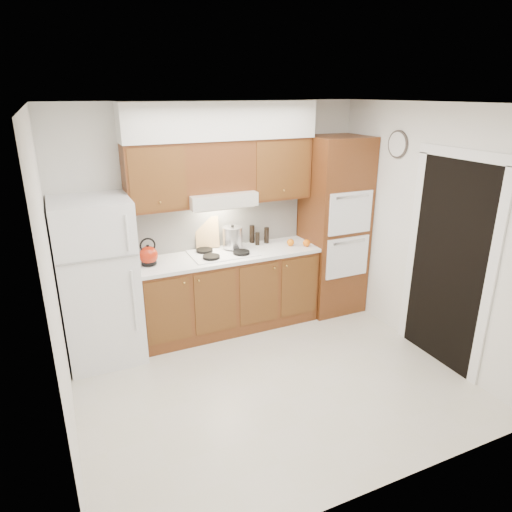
{
  "coord_description": "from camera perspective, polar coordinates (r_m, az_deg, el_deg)",
  "views": [
    {
      "loc": [
        -1.7,
        -3.43,
        2.69
      ],
      "look_at": [
        0.05,
        0.45,
        1.15
      ],
      "focal_mm": 32.0,
      "sensor_mm": 36.0,
      "label": 1
    }
  ],
  "objects": [
    {
      "name": "floor",
      "position": [
        4.68,
        1.78,
        -15.21
      ],
      "size": [
        3.6,
        3.6,
        0.0
      ],
      "primitive_type": "plane",
      "color": "beige",
      "rests_on": "ground"
    },
    {
      "name": "ceiling",
      "position": [
        3.83,
        2.21,
        18.53
      ],
      "size": [
        3.6,
        3.6,
        0.0
      ],
      "primitive_type": "plane",
      "color": "white",
      "rests_on": "wall_back"
    },
    {
      "name": "wall_back",
      "position": [
        5.4,
        -5.08,
        4.88
      ],
      "size": [
        3.6,
        0.02,
        2.6
      ],
      "primitive_type": "cube",
      "color": "white",
      "rests_on": "floor"
    },
    {
      "name": "wall_left",
      "position": [
        3.7,
        -23.96,
        -3.98
      ],
      "size": [
        0.02,
        3.0,
        2.6
      ],
      "primitive_type": "cube",
      "color": "white",
      "rests_on": "floor"
    },
    {
      "name": "wall_right",
      "position": [
        5.1,
        20.48,
        2.77
      ],
      "size": [
        0.02,
        3.0,
        2.6
      ],
      "primitive_type": "cube",
      "color": "white",
      "rests_on": "floor"
    },
    {
      "name": "fridge",
      "position": [
        4.93,
        -19.07,
        -3.05
      ],
      "size": [
        0.75,
        0.72,
        1.72
      ],
      "primitive_type": "cube",
      "color": "white",
      "rests_on": "floor"
    },
    {
      "name": "base_cabinets",
      "position": [
        5.43,
        -3.5,
        -4.54
      ],
      "size": [
        2.11,
        0.6,
        0.9
      ],
      "primitive_type": "cube",
      "color": "brown",
      "rests_on": "floor"
    },
    {
      "name": "countertop",
      "position": [
        5.24,
        -3.57,
        0.1
      ],
      "size": [
        2.13,
        0.62,
        0.04
      ],
      "primitive_type": "cube",
      "color": "white",
      "rests_on": "base_cabinets"
    },
    {
      "name": "backsplash",
      "position": [
        5.41,
        -4.75,
        4.06
      ],
      "size": [
        2.11,
        0.03,
        0.56
      ],
      "primitive_type": "cube",
      "color": "white",
      "rests_on": "countertop"
    },
    {
      "name": "oven_cabinet",
      "position": [
        5.8,
        9.65,
        3.68
      ],
      "size": [
        0.7,
        0.65,
        2.2
      ],
      "primitive_type": "cube",
      "color": "brown",
      "rests_on": "floor"
    },
    {
      "name": "upper_cab_left",
      "position": [
        4.94,
        -12.58,
        9.62
      ],
      "size": [
        0.63,
        0.33,
        0.7
      ],
      "primitive_type": "cube",
      "color": "brown",
      "rests_on": "wall_back"
    },
    {
      "name": "upper_cab_right",
      "position": [
        5.41,
        2.62,
        10.93
      ],
      "size": [
        0.73,
        0.33,
        0.7
      ],
      "primitive_type": "cube",
      "color": "brown",
      "rests_on": "wall_back"
    },
    {
      "name": "range_hood",
      "position": [
        5.12,
        -4.59,
        7.24
      ],
      "size": [
        0.75,
        0.45,
        0.15
      ],
      "primitive_type": "cube",
      "color": "silver",
      "rests_on": "wall_back"
    },
    {
      "name": "upper_cab_over_hood",
      "position": [
        5.11,
        -4.94,
        11.2
      ],
      "size": [
        0.75,
        0.33,
        0.55
      ],
      "primitive_type": "cube",
      "color": "brown",
      "rests_on": "range_hood"
    },
    {
      "name": "soffit",
      "position": [
        5.06,
        -4.49,
        16.54
      ],
      "size": [
        2.13,
        0.36,
        0.4
      ],
      "primitive_type": "cube",
      "color": "silver",
      "rests_on": "wall_back"
    },
    {
      "name": "cooktop",
      "position": [
        5.23,
        -4.16,
        0.36
      ],
      "size": [
        0.74,
        0.5,
        0.01
      ],
      "primitive_type": "cube",
      "color": "white",
      "rests_on": "countertop"
    },
    {
      "name": "doorway",
      "position": [
        4.94,
        22.82,
        -1.15
      ],
      "size": [
        0.02,
        0.9,
        2.1
      ],
      "primitive_type": "cube",
      "color": "black",
      "rests_on": "floor"
    },
    {
      "name": "wall_clock",
      "position": [
        5.32,
        17.31,
        13.19
      ],
      "size": [
        0.02,
        0.3,
        0.3
      ],
      "primitive_type": "cylinder",
      "rotation": [
        0.0,
        1.57,
        0.0
      ],
      "color": "#3F3833",
      "rests_on": "wall_right"
    },
    {
      "name": "kettle",
      "position": [
        4.98,
        -13.29,
        0.09
      ],
      "size": [
        0.22,
        0.22,
        0.2
      ],
      "primitive_type": "sphere",
      "rotation": [
        0.0,
        0.0,
        -0.1
      ],
      "color": "#9A1F0B",
      "rests_on": "countertop"
    },
    {
      "name": "cutting_board",
      "position": [
        5.36,
        -6.12,
        2.95
      ],
      "size": [
        0.29,
        0.14,
        0.36
      ],
      "primitive_type": "cube",
      "rotation": [
        -0.21,
        0.0,
        -0.18
      ],
      "color": "tan",
      "rests_on": "countertop"
    },
    {
      "name": "stock_pot",
      "position": [
        5.32,
        -2.94,
        2.33
      ],
      "size": [
        0.3,
        0.3,
        0.24
      ],
      "primitive_type": "cylinder",
      "rotation": [
        0.0,
        0.0,
        0.43
      ],
      "color": "#B3B3B7",
      "rests_on": "cooktop"
    },
    {
      "name": "condiment_a",
      "position": [
        5.58,
        -0.5,
        2.78
      ],
      "size": [
        0.08,
        0.08,
        0.22
      ],
      "primitive_type": "cylinder",
      "rotation": [
        0.0,
        0.0,
        0.4
      ],
      "color": "black",
      "rests_on": "countertop"
    },
    {
      "name": "condiment_b",
      "position": [
        5.57,
        1.33,
        2.61
      ],
      "size": [
        0.06,
        0.06,
        0.2
      ],
      "primitive_type": "cylinder",
      "rotation": [
        0.0,
        0.0,
        0.03
      ],
      "color": "black",
      "rests_on": "countertop"
    },
    {
      "name": "condiment_c",
      "position": [
        5.5,
        0.17,
        2.17
      ],
      "size": [
        0.06,
        0.06,
        0.16
      ],
      "primitive_type": "cylinder",
      "rotation": [
        0.0,
        0.0,
        -0.15
      ],
      "color": "black",
      "rests_on": "countertop"
    },
    {
      "name": "orange_near",
      "position": [
        5.48,
        6.33,
        1.63
      ],
      "size": [
        0.09,
        0.09,
        0.09
      ],
      "primitive_type": "sphere",
      "rotation": [
        0.0,
        0.0,
        -0.04
      ],
      "color": "#FB570D",
      "rests_on": "countertop"
    },
    {
      "name": "orange_far",
      "position": [
        5.49,
        4.34,
        1.7
      ],
      "size": [
        0.09,
        0.09,
        0.09
      ],
      "primitive_type": "sphere",
      "rotation": [
        0.0,
        0.0,
        -0.0
      ],
      "color": "orange",
      "rests_on": "countertop"
    }
  ]
}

